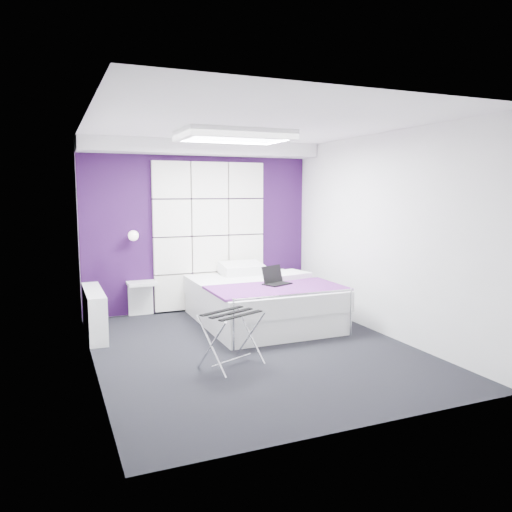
{
  "coord_description": "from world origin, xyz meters",
  "views": [
    {
      "loc": [
        -2.18,
        -5.33,
        1.85
      ],
      "look_at": [
        0.19,
        0.35,
        1.06
      ],
      "focal_mm": 35.0,
      "sensor_mm": 36.0,
      "label": 1
    }
  ],
  "objects_px": {
    "radiator": "(94,313)",
    "luggage_rack": "(231,339)",
    "laptop": "(276,280)",
    "nightstand": "(142,283)",
    "wall_lamp": "(133,235)",
    "bed": "(261,300)"
  },
  "relations": [
    {
      "from": "nightstand",
      "to": "luggage_rack",
      "type": "xyz_separation_m",
      "value": [
        0.51,
        -2.49,
        -0.22
      ]
    },
    {
      "from": "radiator",
      "to": "nightstand",
      "type": "height_order",
      "value": "radiator"
    },
    {
      "from": "bed",
      "to": "nightstand",
      "type": "bearing_deg",
      "value": 147.93
    },
    {
      "from": "nightstand",
      "to": "luggage_rack",
      "type": "height_order",
      "value": "luggage_rack"
    },
    {
      "from": "wall_lamp",
      "to": "bed",
      "type": "distance_m",
      "value": 2.09
    },
    {
      "from": "wall_lamp",
      "to": "laptop",
      "type": "distance_m",
      "value": 2.21
    },
    {
      "from": "luggage_rack",
      "to": "laptop",
      "type": "distance_m",
      "value": 1.67
    },
    {
      "from": "nightstand",
      "to": "wall_lamp",
      "type": "bearing_deg",
      "value": 158.24
    },
    {
      "from": "radiator",
      "to": "laptop",
      "type": "height_order",
      "value": "laptop"
    },
    {
      "from": "wall_lamp",
      "to": "nightstand",
      "type": "bearing_deg",
      "value": -21.76
    },
    {
      "from": "luggage_rack",
      "to": "laptop",
      "type": "height_order",
      "value": "laptop"
    },
    {
      "from": "nightstand",
      "to": "laptop",
      "type": "height_order",
      "value": "laptop"
    },
    {
      "from": "wall_lamp",
      "to": "radiator",
      "type": "xyz_separation_m",
      "value": [
        -0.64,
        -0.76,
        -0.92
      ]
    },
    {
      "from": "radiator",
      "to": "luggage_rack",
      "type": "bearing_deg",
      "value": -54.83
    },
    {
      "from": "radiator",
      "to": "nightstand",
      "type": "bearing_deg",
      "value": 44.21
    },
    {
      "from": "radiator",
      "to": "wall_lamp",
      "type": "bearing_deg",
      "value": 49.9
    },
    {
      "from": "radiator",
      "to": "nightstand",
      "type": "relative_size",
      "value": 2.89
    },
    {
      "from": "wall_lamp",
      "to": "radiator",
      "type": "distance_m",
      "value": 1.35
    },
    {
      "from": "laptop",
      "to": "nightstand",
      "type": "bearing_deg",
      "value": 119.16
    },
    {
      "from": "luggage_rack",
      "to": "wall_lamp",
      "type": "bearing_deg",
      "value": 79.63
    },
    {
      "from": "bed",
      "to": "laptop",
      "type": "bearing_deg",
      "value": -75.58
    },
    {
      "from": "bed",
      "to": "luggage_rack",
      "type": "xyz_separation_m",
      "value": [
        -1.0,
        -1.55,
        -0.03
      ]
    }
  ]
}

